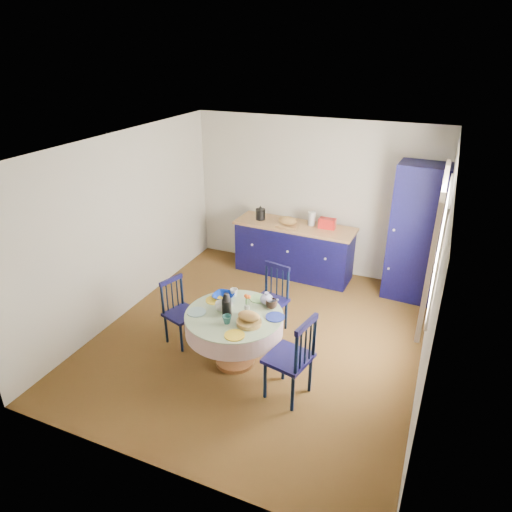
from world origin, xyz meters
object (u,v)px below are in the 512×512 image
Objects in this scene: kitchen_counter at (294,249)px; mug_b at (227,320)px; pantry_cabinet at (416,234)px; chair_left at (180,311)px; cobalt_bowl at (223,297)px; mug_a at (221,306)px; mug_c at (271,304)px; chair_right at (292,357)px; dining_table at (235,323)px; mug_d at (234,292)px; chair_far at (271,299)px.

mug_b is (0.13, -2.71, 0.29)m from kitchen_counter.
pantry_cabinet reaches higher than chair_left.
cobalt_bowl is at bearing -128.33° from pantry_cabinet.
mug_c is (0.52, 0.28, -0.00)m from mug_a.
chair_right is at bearing -26.77° from cobalt_bowl.
chair_right reaches higher than dining_table.
mug_d is at bearing 116.68° from dining_table.
chair_far is at bearing -79.05° from kitchen_counter.
dining_table is at bearing -63.32° from mug_d.
kitchen_counter is 1.73× the size of dining_table.
cobalt_bowl is (0.57, 0.11, 0.28)m from chair_left.
mug_d is at bearing -111.38° from chair_right.
pantry_cabinet is 3.01m from cobalt_bowl.
mug_a is 1.00× the size of mug_c.
kitchen_counter is at bearing 1.15° from chair_left.
chair_far is at bearing 81.41° from dining_table.
mug_b is at bearing -94.41° from chair_left.
kitchen_counter is at bearing 86.18° from cobalt_bowl.
mug_a is at bearing -88.99° from kitchen_counter.
pantry_cabinet reaches higher than mug_b.
cobalt_bowl is at bearing 120.74° from mug_b.
dining_table is at bearing -139.35° from mug_c.
kitchen_counter is 2.15m from mug_d.
cobalt_bowl is (-0.28, 0.46, -0.02)m from mug_b.
kitchen_counter is 2.73m from mug_b.
mug_c reaches higher than mug_d.
cobalt_bowl is at bearing -60.55° from chair_left.
mug_b reaches higher than cobalt_bowl.
cobalt_bowl is at bearing 110.01° from mug_a.
mug_c is 0.53× the size of cobalt_bowl.
dining_table is at bearing -87.51° from chair_far.
chair_right is (1.64, -0.43, 0.08)m from chair_left.
mug_b is (0.84, -0.35, 0.30)m from chair_left.
chair_left is at bearing 170.31° from dining_table.
chair_right reaches higher than mug_c.
chair_right is at bearing -47.96° from chair_far.
mug_d is at bearing -128.68° from pantry_cabinet.
dining_table is 1.32× the size of chair_left.
mug_c is 0.54m from mug_d.
chair_far is at bearing 83.07° from mug_b.
mug_a is at bearing 130.69° from mug_b.
mug_a is at bearing -69.99° from cobalt_bowl.
dining_table is 0.85m from chair_right.
kitchen_counter is at bearing 88.62° from mug_a.
mug_a is 0.53× the size of cobalt_bowl.
chair_far reaches higher than mug_c.
cobalt_bowl is at bearing -104.31° from chair_right.
mug_d is (-1.91, -2.11, -0.29)m from pantry_cabinet.
chair_right is at bearing -5.58° from mug_b.
dining_table is 0.87m from chair_left.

